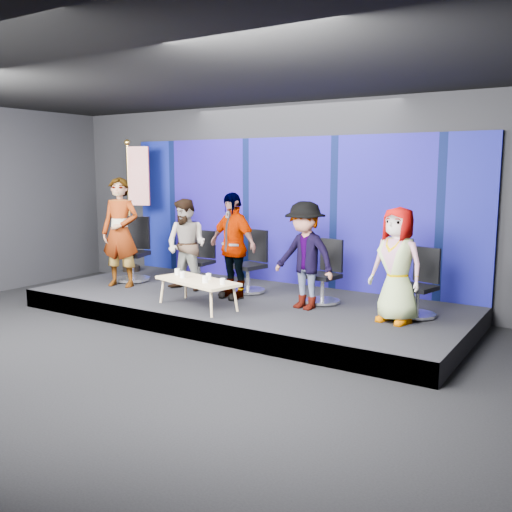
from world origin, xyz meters
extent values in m
plane|color=black|center=(0.00, 0.00, 0.00)|extent=(10.00, 10.00, 0.00)
cube|color=black|center=(0.00, 4.00, 1.75)|extent=(10.00, 0.02, 3.50)
cube|color=black|center=(0.00, 0.00, 3.50)|extent=(10.00, 8.00, 0.02)
cube|color=black|center=(0.00, 2.50, 0.15)|extent=(7.00, 3.00, 0.30)
cube|color=#071457|center=(0.00, 3.95, 1.60)|extent=(7.00, 0.08, 2.60)
cylinder|color=silver|center=(-2.49, 2.52, 0.33)|extent=(0.82, 0.82, 0.07)
cylinder|color=silver|center=(-2.49, 2.52, 0.59)|extent=(0.08, 0.08, 0.44)
cube|color=black|center=(-2.49, 2.52, 0.81)|extent=(0.65, 0.65, 0.08)
cube|color=black|center=(-2.56, 2.77, 1.17)|extent=(0.48, 0.19, 0.61)
imported|color=black|center=(-2.32, 2.10, 1.25)|extent=(0.79, 0.63, 1.90)
cylinder|color=silver|center=(-1.21, 2.88, 0.33)|extent=(0.57, 0.57, 0.05)
cylinder|color=silver|center=(-1.21, 2.88, 0.53)|extent=(0.06, 0.06, 0.36)
cube|color=black|center=(-1.21, 2.88, 0.71)|extent=(0.46, 0.46, 0.06)
cube|color=black|center=(-1.22, 3.10, 1.01)|extent=(0.40, 0.07, 0.50)
imported|color=black|center=(-1.12, 2.44, 1.08)|extent=(0.79, 0.63, 1.56)
cylinder|color=silver|center=(-0.15, 2.84, 0.33)|extent=(0.70, 0.70, 0.06)
cylinder|color=silver|center=(-0.15, 2.84, 0.55)|extent=(0.07, 0.07, 0.39)
cube|color=black|center=(-0.15, 2.84, 0.75)|extent=(0.56, 0.56, 0.07)
cube|color=black|center=(-0.09, 3.07, 1.07)|extent=(0.43, 0.14, 0.54)
imported|color=black|center=(-0.15, 2.39, 1.14)|extent=(1.06, 0.62, 1.69)
cylinder|color=silver|center=(1.24, 2.82, 0.33)|extent=(0.64, 0.64, 0.06)
cylinder|color=silver|center=(1.24, 2.82, 0.54)|extent=(0.06, 0.06, 0.37)
cube|color=black|center=(1.24, 2.82, 0.72)|extent=(0.51, 0.51, 0.06)
cube|color=black|center=(1.28, 3.04, 1.03)|extent=(0.41, 0.12, 0.51)
imported|color=black|center=(1.15, 2.38, 1.09)|extent=(1.11, 0.76, 1.59)
cylinder|color=silver|center=(2.72, 2.78, 0.33)|extent=(0.65, 0.65, 0.05)
cylinder|color=silver|center=(2.72, 2.78, 0.53)|extent=(0.06, 0.06, 0.36)
cube|color=black|center=(2.72, 2.78, 0.72)|extent=(0.52, 0.52, 0.06)
cube|color=black|center=(2.77, 2.99, 1.01)|extent=(0.40, 0.14, 0.50)
imported|color=black|center=(2.55, 2.37, 1.08)|extent=(0.86, 0.66, 1.56)
cube|color=tan|center=(-0.22, 1.59, 0.70)|extent=(1.46, 0.88, 0.04)
cylinder|color=tan|center=(-0.86, 1.51, 0.49)|extent=(0.04, 0.04, 0.38)
cylinder|color=tan|center=(-0.75, 1.95, 0.49)|extent=(0.04, 0.04, 0.38)
cylinder|color=tan|center=(0.30, 1.23, 0.49)|extent=(0.04, 0.04, 0.38)
cylinder|color=tan|center=(0.41, 1.66, 0.49)|extent=(0.04, 0.04, 0.38)
cylinder|color=white|center=(-0.72, 1.72, 0.77)|extent=(0.08, 0.08, 0.10)
cylinder|color=white|center=(-0.50, 1.58, 0.77)|extent=(0.08, 0.08, 0.10)
cylinder|color=white|center=(-0.10, 1.70, 0.76)|extent=(0.08, 0.08, 0.09)
cylinder|color=white|center=(0.01, 1.47, 0.77)|extent=(0.09, 0.09, 0.10)
cylinder|color=white|center=(0.29, 1.51, 0.76)|extent=(0.07, 0.07, 0.09)
cylinder|color=black|center=(-3.25, 3.27, 0.35)|extent=(0.35, 0.35, 0.11)
cylinder|color=gold|center=(-3.25, 3.27, 1.61)|extent=(0.05, 0.05, 2.40)
sphere|color=gold|center=(-3.25, 3.27, 2.86)|extent=(0.12, 0.12, 0.12)
cube|color=#A71413|center=(-3.05, 3.34, 2.21)|extent=(0.40, 0.24, 1.14)
camera|label=1|loc=(4.98, -4.96, 2.35)|focal=40.00mm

